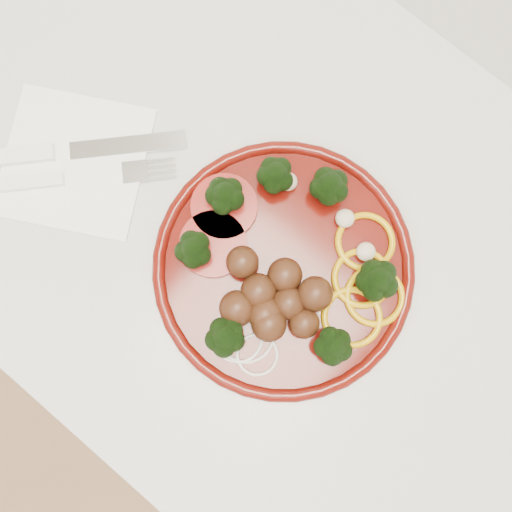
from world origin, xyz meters
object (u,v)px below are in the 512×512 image
Objects in this scene: plate at (283,269)px; knife at (48,153)px; napkin at (74,162)px; fork at (46,181)px.

plate is 0.29m from knife.
fork reaches higher than napkin.
fork is (-0.01, -0.04, 0.01)m from napkin.
plate reaches higher than fork.
napkin is at bearing -22.66° from knife.
knife is (-0.28, -0.07, -0.01)m from plate.
knife is 1.12× the size of fork.
knife is 0.03m from fork.
knife is (-0.03, -0.01, 0.01)m from napkin.
plate reaches higher than napkin.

